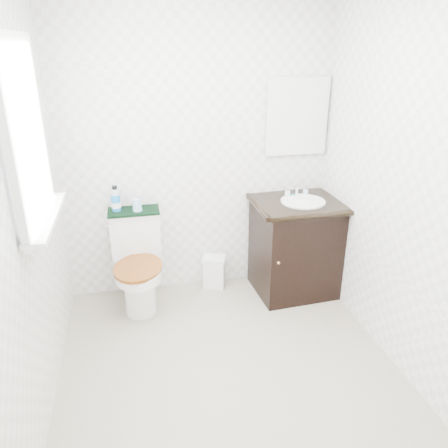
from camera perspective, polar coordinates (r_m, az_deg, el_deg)
name	(u,v)px	position (r m, az deg, el deg)	size (l,w,h in m)	color
floor	(230,371)	(3.04, 0.82, -18.62)	(2.40, 2.40, 0.00)	#A39A83
wall_back	(198,151)	(3.56, -3.41, 9.47)	(2.40, 2.40, 0.00)	white
wall_front	(319,325)	(1.40, 12.27, -12.76)	(2.40, 2.40, 0.00)	white
wall_left	(20,214)	(2.44, -25.08, 1.19)	(2.40, 2.40, 0.00)	white
wall_right	(409,187)	(2.87, 22.98, 4.51)	(2.40, 2.40, 0.00)	white
window	(25,135)	(2.58, -24.61, 10.48)	(0.02, 0.70, 0.90)	white
mirror	(297,117)	(3.70, 9.50, 13.65)	(0.50, 0.02, 0.60)	silver
toilet	(138,266)	(3.61, -11.16, -5.43)	(0.43, 0.65, 0.76)	white
vanity	(295,244)	(3.73, 9.30, -2.66)	(0.72, 0.63, 0.92)	black
trash_bin	(214,271)	(3.86, -1.29, -6.19)	(0.24, 0.21, 0.29)	white
towel	(134,211)	(3.54, -11.73, 1.67)	(0.40, 0.22, 0.02)	black
mouthwash_bottle	(116,199)	(3.52, -13.97, 3.14)	(0.07, 0.07, 0.21)	blue
cup	(137,205)	(3.50, -11.28, 2.45)	(0.08, 0.08, 0.09)	#88B6DF
soap_bar	(292,195)	(3.69, 8.92, 3.77)	(0.07, 0.05, 0.02)	#1B837B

